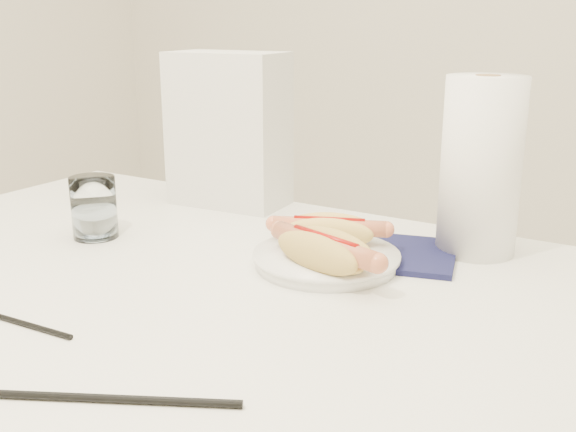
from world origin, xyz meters
The scene contains 10 objects.
table centered at (0.00, 0.00, 0.69)m, with size 1.20×0.80×0.75m.
plate centered at (0.13, 0.13, 0.76)m, with size 0.20×0.20×0.02m, color white.
hotdog_left centered at (0.11, 0.17, 0.79)m, with size 0.16×0.11×0.04m.
hotdog_right centered at (0.15, 0.09, 0.79)m, with size 0.18×0.11×0.05m.
water_glass centered at (-0.24, 0.06, 0.80)m, with size 0.07×0.07×0.10m, color silver.
chopstick_near centered at (-0.10, -0.22, 0.75)m, with size 0.01×0.01×0.20m, color black.
chopstick_far centered at (0.13, -0.28, 0.75)m, with size 0.01×0.01×0.25m, color black.
napkin_box centered at (-0.18, 0.33, 0.89)m, with size 0.21×0.11×0.27m, color silver.
navy_napkin centered at (0.20, 0.22, 0.75)m, with size 0.16×0.16×0.01m, color #12143A.
paper_towel_roll centered at (0.29, 0.30, 0.88)m, with size 0.11×0.11×0.26m, color white.
Camera 1 is at (0.55, -0.65, 1.08)m, focal length 42.34 mm.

